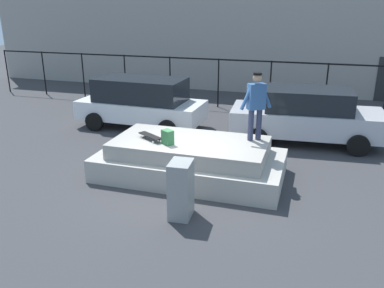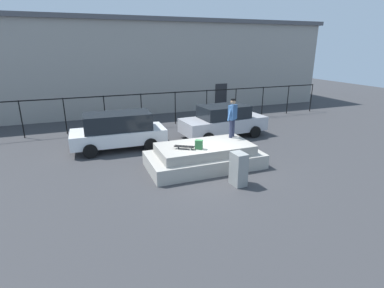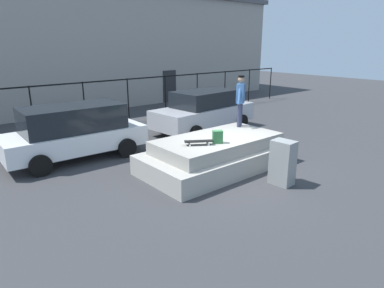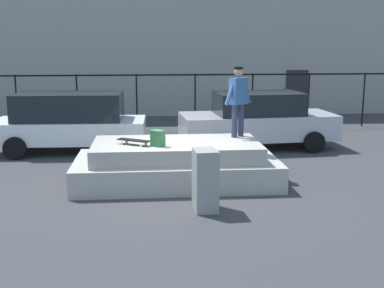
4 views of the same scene
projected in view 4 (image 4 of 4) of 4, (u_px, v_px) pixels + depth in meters
ground_plane at (179, 188)px, 11.42m from camera, size 60.00×60.00×0.00m
concrete_ledge at (176, 164)px, 11.81m from camera, size 4.71×2.41×0.97m
skateboarder at (238, 97)px, 12.16m from camera, size 0.75×0.56×1.70m
skateboard at (134, 141)px, 11.36m from camera, size 0.78×0.59×0.12m
backpack at (158, 138)px, 11.21m from camera, size 0.34×0.32×0.36m
car_white_hatchback_near at (70, 121)px, 15.01m from camera, size 4.51×2.18×1.77m
car_silver_sedan_mid at (258, 120)px, 15.54m from camera, size 4.85×2.41×1.74m
utility_box at (205, 180)px, 9.82m from camera, size 0.48×0.63×1.22m
fence_row at (166, 91)px, 18.76m from camera, size 24.06×0.06×2.08m
warehouse_building at (161, 39)px, 25.24m from camera, size 30.48×7.81×6.74m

